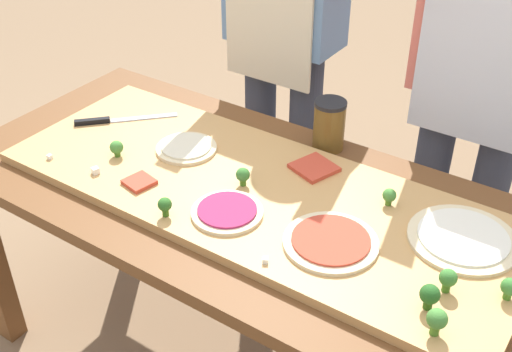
{
  "coord_description": "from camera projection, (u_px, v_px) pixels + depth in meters",
  "views": [
    {
      "loc": [
        0.8,
        -1.18,
        1.78
      ],
      "look_at": [
        0.02,
        -0.02,
        0.84
      ],
      "focal_mm": 44.9,
      "sensor_mm": 36.0,
      "label": 1
    }
  ],
  "objects": [
    {
      "name": "pizza_whole_white_garlic",
      "position": [
        463.0,
        238.0,
        1.55
      ],
      "size": [
        0.27,
        0.27,
        0.02
      ],
      "color": "beige",
      "rests_on": "cutting_board"
    },
    {
      "name": "pizza_whole_beet_magenta",
      "position": [
        227.0,
        212.0,
        1.63
      ],
      "size": [
        0.19,
        0.19,
        0.02
      ],
      "color": "beige",
      "rests_on": "cutting_board"
    },
    {
      "name": "cutting_board",
      "position": [
        255.0,
        193.0,
        1.74
      ],
      "size": [
        1.45,
        0.54,
        0.03
      ],
      "primitive_type": "cube",
      "color": "tan",
      "rests_on": "prep_table"
    },
    {
      "name": "pizza_slice_near_right",
      "position": [
        314.0,
        168.0,
        1.81
      ],
      "size": [
        0.14,
        0.14,
        0.01
      ],
      "primitive_type": "cube",
      "rotation": [
        0.0,
        0.0,
        -0.33
      ],
      "color": "#BC3D28",
      "rests_on": "cutting_board"
    },
    {
      "name": "broccoli_floret_center_right",
      "position": [
        510.0,
        287.0,
        1.37
      ],
      "size": [
        0.04,
        0.04,
        0.05
      ],
      "color": "#3F7220",
      "rests_on": "cutting_board"
    },
    {
      "name": "sauce_jar",
      "position": [
        329.0,
        125.0,
        1.92
      ],
      "size": [
        0.1,
        0.1,
        0.16
      ],
      "color": "brown",
      "rests_on": "prep_table"
    },
    {
      "name": "broccoli_floret_front_right",
      "position": [
        243.0,
        175.0,
        1.73
      ],
      "size": [
        0.04,
        0.04,
        0.05
      ],
      "color": "#3F7220",
      "rests_on": "cutting_board"
    },
    {
      "name": "broccoli_floret_back_mid",
      "position": [
        437.0,
        320.0,
        1.29
      ],
      "size": [
        0.04,
        0.04,
        0.06
      ],
      "color": "#487A23",
      "rests_on": "cutting_board"
    },
    {
      "name": "cheese_crumble_c",
      "position": [
        95.0,
        171.0,
        1.79
      ],
      "size": [
        0.02,
        0.02,
        0.02
      ],
      "primitive_type": "cube",
      "rotation": [
        0.0,
        0.0,
        1.22
      ],
      "color": "white",
      "rests_on": "cutting_board"
    },
    {
      "name": "cheese_crumble_a",
      "position": [
        50.0,
        157.0,
        1.85
      ],
      "size": [
        0.01,
        0.01,
        0.01
      ],
      "primitive_type": "cube",
      "rotation": [
        0.0,
        0.0,
        0.08
      ],
      "color": "white",
      "rests_on": "cutting_board"
    },
    {
      "name": "cook_left",
      "position": [
        283.0,
        16.0,
        2.21
      ],
      "size": [
        0.54,
        0.39,
        1.67
      ],
      "color": "#333847",
      "rests_on": "ground"
    },
    {
      "name": "prep_table",
      "position": [
        253.0,
        221.0,
        1.81
      ],
      "size": [
        1.78,
        0.8,
        0.75
      ],
      "color": "brown",
      "rests_on": "ground"
    },
    {
      "name": "pizza_whole_cheese_artichoke",
      "position": [
        186.0,
        148.0,
        1.89
      ],
      "size": [
        0.18,
        0.18,
        0.02
      ],
      "color": "beige",
      "rests_on": "cutting_board"
    },
    {
      "name": "broccoli_floret_back_right",
      "position": [
        389.0,
        196.0,
        1.66
      ],
      "size": [
        0.04,
        0.04,
        0.05
      ],
      "color": "#487A23",
      "rests_on": "cutting_board"
    },
    {
      "name": "broccoli_floret_front_left",
      "position": [
        165.0,
        205.0,
        1.61
      ],
      "size": [
        0.04,
        0.04,
        0.05
      ],
      "color": "#366618",
      "rests_on": "cutting_board"
    },
    {
      "name": "cook_right",
      "position": [
        484.0,
        63.0,
        1.89
      ],
      "size": [
        0.54,
        0.39,
        1.67
      ],
      "color": "#333847",
      "rests_on": "ground"
    },
    {
      "name": "cheese_crumble_b",
      "position": [
        265.0,
        260.0,
        1.48
      ],
      "size": [
        0.02,
        0.02,
        0.01
      ],
      "primitive_type": "cube",
      "rotation": [
        0.0,
        0.0,
        0.54
      ],
      "color": "white",
      "rests_on": "cutting_board"
    },
    {
      "name": "broccoli_floret_back_left",
      "position": [
        448.0,
        279.0,
        1.39
      ],
      "size": [
        0.04,
        0.04,
        0.06
      ],
      "color": "#3F7220",
      "rests_on": "cutting_board"
    },
    {
      "name": "pizza_whole_tomato_red",
      "position": [
        331.0,
        241.0,
        1.54
      ],
      "size": [
        0.23,
        0.23,
        0.02
      ],
      "color": "beige",
      "rests_on": "cutting_board"
    },
    {
      "name": "chefs_knife",
      "position": [
        112.0,
        120.0,
        2.03
      ],
      "size": [
        0.24,
        0.24,
        0.02
      ],
      "color": "#B7BABF",
      "rests_on": "cutting_board"
    },
    {
      "name": "pizza_slice_far_right",
      "position": [
        139.0,
        182.0,
        1.75
      ],
      "size": [
        0.09,
        0.09,
        0.01
      ],
      "primitive_type": "cube",
      "rotation": [
        0.0,
        0.0,
        -0.21
      ],
      "color": "#BC3D28",
      "rests_on": "cutting_board"
    },
    {
      "name": "broccoli_floret_front_mid",
      "position": [
        430.0,
        295.0,
        1.35
      ],
      "size": [
        0.04,
        0.04,
        0.06
      ],
      "color": "#2C5915",
      "rests_on": "cutting_board"
    },
    {
      "name": "broccoli_floret_center_left",
      "position": [
        117.0,
        148.0,
        1.85
      ],
      "size": [
        0.04,
        0.04,
        0.05
      ],
      "color": "#487A23",
      "rests_on": "cutting_board"
    }
  ]
}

